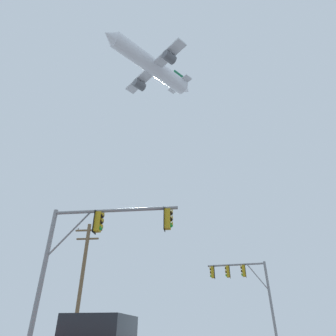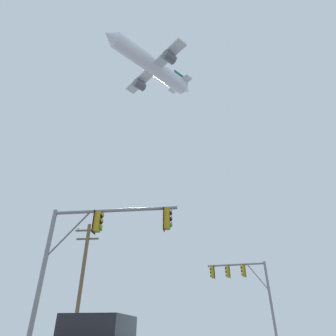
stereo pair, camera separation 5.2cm
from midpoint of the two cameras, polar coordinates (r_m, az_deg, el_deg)
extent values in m
cylinder|color=gray|center=(13.94, -24.07, -19.69)|extent=(0.20, 0.20, 6.22)
cylinder|color=gray|center=(13.55, -10.61, -8.35)|extent=(5.81, 0.30, 0.15)
cylinder|color=gray|center=(13.95, -19.22, -12.26)|extent=(1.80, 0.13, 2.08)
cube|color=gold|center=(12.87, -0.21, -10.19)|extent=(0.27, 0.33, 0.90)
cylinder|color=gold|center=(13.05, -0.21, -8.09)|extent=(0.05, 0.05, 0.12)
cube|color=black|center=(12.88, -0.84, -10.22)|extent=(0.04, 0.46, 1.04)
sphere|color=black|center=(12.95, 0.44, -9.04)|extent=(0.20, 0.20, 0.20)
cylinder|color=gold|center=(12.96, 0.72, -8.78)|extent=(0.05, 0.21, 0.21)
sphere|color=black|center=(12.85, 0.44, -10.21)|extent=(0.20, 0.20, 0.20)
cylinder|color=gold|center=(12.86, 0.73, -9.95)|extent=(0.05, 0.21, 0.21)
sphere|color=green|center=(12.76, 0.45, -11.39)|extent=(0.20, 0.20, 0.20)
cylinder|color=gold|center=(12.77, 0.74, -11.12)|extent=(0.05, 0.21, 0.21)
cube|color=gold|center=(13.61, -13.92, -10.44)|extent=(0.27, 0.33, 0.90)
cylinder|color=gold|center=(13.78, -13.66, -8.45)|extent=(0.05, 0.05, 0.12)
cube|color=black|center=(13.66, -14.48, -10.44)|extent=(0.04, 0.46, 1.04)
sphere|color=black|center=(13.65, -13.20, -9.38)|extent=(0.20, 0.20, 0.20)
cylinder|color=gold|center=(13.65, -12.91, -9.14)|extent=(0.05, 0.21, 0.21)
sphere|color=black|center=(13.55, -13.34, -10.48)|extent=(0.20, 0.20, 0.20)
cylinder|color=gold|center=(13.55, -13.04, -10.24)|extent=(0.05, 0.21, 0.21)
sphere|color=green|center=(13.47, -13.48, -11.60)|extent=(0.20, 0.20, 0.20)
cylinder|color=gold|center=(13.46, -13.18, -11.36)|extent=(0.05, 0.21, 0.21)
cylinder|color=gray|center=(25.47, 19.86, -24.13)|extent=(0.20, 0.20, 6.27)
cylinder|color=gray|center=(25.81, 13.31, -18.32)|extent=(4.62, 0.84, 0.15)
cylinder|color=gray|center=(25.65, 17.43, -20.06)|extent=(1.46, 0.30, 2.09)
cube|color=gold|center=(25.82, 8.87, -19.93)|extent=(0.30, 0.36, 0.90)
cylinder|color=gold|center=(25.91, 8.78, -18.82)|extent=(0.05, 0.05, 0.12)
cube|color=black|center=(25.81, 9.20, -19.90)|extent=(0.09, 0.46, 1.04)
sphere|color=black|center=(25.88, 8.49, -19.37)|extent=(0.20, 0.20, 0.20)
cylinder|color=gold|center=(25.90, 8.32, -19.26)|extent=(0.07, 0.21, 0.21)
sphere|color=black|center=(25.83, 8.53, -19.98)|extent=(0.20, 0.20, 0.20)
cylinder|color=gold|center=(25.85, 8.37, -19.86)|extent=(0.07, 0.21, 0.21)
sphere|color=green|center=(25.79, 8.58, -20.59)|extent=(0.20, 0.20, 0.20)
cylinder|color=gold|center=(25.80, 8.42, -20.48)|extent=(0.07, 0.21, 0.21)
cube|color=gold|center=(25.73, 11.87, -19.64)|extent=(0.30, 0.36, 0.90)
cylinder|color=gold|center=(25.83, 11.75, -18.53)|extent=(0.05, 0.05, 0.12)
cube|color=black|center=(25.73, 12.20, -19.60)|extent=(0.09, 0.46, 1.04)
sphere|color=black|center=(25.79, 11.47, -19.08)|extent=(0.20, 0.20, 0.20)
cylinder|color=gold|center=(25.80, 11.30, -18.97)|extent=(0.07, 0.21, 0.21)
sphere|color=black|center=(25.74, 11.53, -19.69)|extent=(0.20, 0.20, 0.20)
cylinder|color=gold|center=(25.75, 11.37, -19.58)|extent=(0.07, 0.21, 0.21)
sphere|color=green|center=(25.69, 11.60, -20.31)|extent=(0.20, 0.20, 0.20)
cylinder|color=gold|center=(25.70, 11.43, -20.19)|extent=(0.07, 0.21, 0.21)
cube|color=gold|center=(25.71, 14.87, -19.29)|extent=(0.30, 0.36, 0.90)
cylinder|color=gold|center=(25.80, 14.72, -18.18)|extent=(0.05, 0.05, 0.12)
cube|color=black|center=(25.71, 15.20, -19.25)|extent=(0.09, 0.46, 1.04)
sphere|color=black|center=(25.76, 14.45, -18.75)|extent=(0.20, 0.20, 0.20)
cylinder|color=gold|center=(25.77, 14.28, -18.63)|extent=(0.07, 0.21, 0.21)
sphere|color=black|center=(25.71, 14.53, -19.35)|extent=(0.20, 0.20, 0.20)
cylinder|color=gold|center=(25.72, 14.36, -19.24)|extent=(0.07, 0.21, 0.21)
sphere|color=green|center=(25.66, 14.62, -19.96)|extent=(0.20, 0.20, 0.20)
cylinder|color=gold|center=(25.67, 14.45, -19.85)|extent=(0.07, 0.21, 0.21)
cylinder|color=brown|center=(23.70, -17.01, -20.98)|extent=(0.28, 0.28, 8.90)
cube|color=brown|center=(24.57, -15.62, -11.92)|extent=(2.20, 0.12, 0.12)
cube|color=brown|center=(24.37, -15.85, -13.48)|extent=(1.80, 0.12, 0.12)
cylinder|color=gray|center=(24.93, -17.57, -11.60)|extent=(0.10, 0.10, 0.18)
cylinder|color=gray|center=(24.31, -13.55, -11.70)|extent=(0.10, 0.10, 0.18)
cylinder|color=white|center=(69.72, -3.30, 19.78)|extent=(16.29, 17.29, 3.59)
cone|color=white|center=(66.15, -11.58, 24.45)|extent=(4.18, 4.12, 3.41)
cone|color=white|center=(74.76, 3.53, 15.39)|extent=(3.76, 3.71, 3.05)
cube|color=silver|center=(69.53, -2.94, 19.26)|extent=(15.71, 14.70, 0.40)
cylinder|color=#595B60|center=(66.11, 0.21, 21.29)|extent=(3.31, 3.35, 2.02)
cylinder|color=#595B60|center=(71.64, -5.80, 16.23)|extent=(3.31, 3.35, 2.02)
cube|color=#0C5933|center=(75.06, 2.16, 17.35)|extent=(2.32, 2.49, 4.26)
cube|color=silver|center=(73.94, 2.31, 16.38)|extent=(6.32, 6.03, 0.22)
cube|color=#1E2328|center=(9.48, -13.40, -28.53)|extent=(1.71, 2.28, 0.60)
camera|label=1|loc=(0.03, -90.05, 0.03)|focal=30.46mm
camera|label=2|loc=(0.03, 89.95, -0.03)|focal=30.46mm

